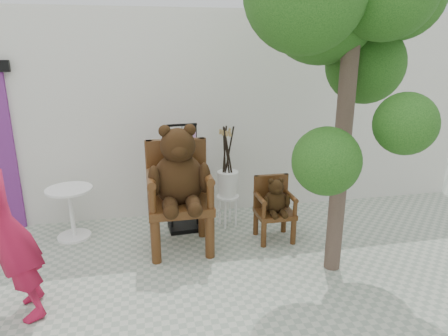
% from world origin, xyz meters
% --- Properties ---
extents(ground_plane, '(60.00, 60.00, 0.00)m').
position_xyz_m(ground_plane, '(0.00, 0.00, 0.00)').
color(ground_plane, '#A2A796').
rests_on(ground_plane, ground).
extents(back_wall, '(9.00, 1.00, 3.00)m').
position_xyz_m(back_wall, '(0.00, 3.10, 1.50)').
color(back_wall, silver).
rests_on(back_wall, ground).
extents(chair_big, '(0.78, 0.85, 1.61)m').
position_xyz_m(chair_big, '(-0.28, 1.49, 0.92)').
color(chair_big, '#3D210D').
rests_on(chair_big, ground).
extents(chair_small, '(0.48, 0.47, 0.86)m').
position_xyz_m(chair_small, '(0.97, 1.50, 0.52)').
color(chair_small, '#3D210D').
rests_on(chair_small, ground).
extents(person, '(0.62, 0.76, 1.81)m').
position_xyz_m(person, '(-1.95, 0.44, 0.91)').
color(person, '#A61436').
rests_on(person, ground).
extents(cafe_table, '(0.60, 0.60, 0.70)m').
position_xyz_m(cafe_table, '(-1.67, 2.07, 0.44)').
color(cafe_table, white).
rests_on(cafe_table, ground).
extents(display_stand, '(0.47, 0.38, 1.51)m').
position_xyz_m(display_stand, '(-0.17, 2.02, 0.58)').
color(display_stand, black).
rests_on(display_stand, ground).
extents(stool_bucket, '(0.32, 0.32, 1.45)m').
position_xyz_m(stool_bucket, '(0.45, 2.02, 0.64)').
color(stool_bucket, white).
rests_on(stool_bucket, ground).
extents(tree, '(2.24, 1.85, 3.78)m').
position_xyz_m(tree, '(1.36, 0.70, 2.84)').
color(tree, '#413027').
rests_on(tree, ground).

